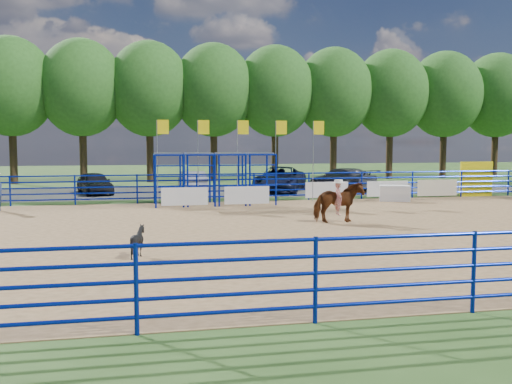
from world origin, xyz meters
The scene contains 13 objects.
ground centered at (0.00, 0.00, 0.00)m, with size 120.00×120.00×0.00m, color #395B24.
arena_dirt centered at (0.00, 0.00, 0.01)m, with size 30.00×20.00×0.02m, color #9D7A4E.
gravel_strip centered at (0.00, 17.00, 0.01)m, with size 40.00×10.00×0.01m, color slate.
announcer_table centered at (7.22, 8.44, 0.43)m, with size 1.55×0.72×0.83m, color white.
horse_and_rider centered at (1.57, 1.47, 0.87)m, with size 1.87×0.88×2.28m.
calf centered at (-5.97, -3.69, 0.44)m, with size 0.69×0.77×0.85m, color black.
car_a centered at (-8.48, 15.95, 0.68)m, with size 1.58×3.92×1.34m, color black.
car_b centered at (-2.63, 16.45, 0.66)m, with size 1.37×3.92×1.29m, color gray.
car_c centered at (2.67, 15.04, 0.80)m, with size 2.61×5.66×1.57m, color #151935.
car_d centered at (6.75, 15.11, 0.74)m, with size 2.06×5.06×1.47m, color #57575A.
perimeter_fence centered at (0.00, 0.00, 0.75)m, with size 30.10×20.10×1.50m.
chute_assembly centered at (-1.90, 8.84, 1.26)m, with size 19.32×2.41×4.20m.
treeline centered at (0.00, 26.00, 7.53)m, with size 56.40×6.40×11.24m.
Camera 1 is at (-5.94, -19.16, 3.10)m, focal length 40.00 mm.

